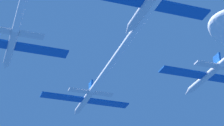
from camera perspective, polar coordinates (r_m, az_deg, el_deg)
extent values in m
cylinder|color=silver|center=(87.68, -3.57, -4.94)|extent=(1.18, 10.76, 1.18)
cone|color=silver|center=(93.56, -4.65, -6.43)|extent=(1.16, 2.37, 1.16)
ellipsoid|color=black|center=(89.99, -3.96, -5.20)|extent=(0.83, 2.15, 0.59)
cube|color=#0F51B2|center=(86.22, -6.47, -4.39)|extent=(8.18, 2.37, 0.26)
cube|color=#0F51B2|center=(88.43, -0.54, -5.20)|extent=(8.18, 2.37, 0.26)
cube|color=#0F51B2|center=(84.49, -2.75, -2.94)|extent=(0.31, 1.94, 1.72)
cube|color=silver|center=(83.13, -4.35, -3.56)|extent=(3.68, 1.42, 0.26)
cube|color=silver|center=(84.32, -1.14, -4.01)|extent=(3.68, 1.42, 0.26)
cylinder|color=white|center=(65.46, 2.62, 3.68)|extent=(1.07, 41.78, 1.07)
cylinder|color=silver|center=(69.79, -12.90, 2.01)|extent=(1.18, 10.76, 1.18)
cone|color=silver|center=(75.56, -13.53, -0.37)|extent=(1.16, 2.37, 1.16)
ellipsoid|color=black|center=(72.10, -13.10, 1.46)|extent=(0.83, 2.15, 0.59)
cube|color=#0F51B2|center=(69.75, -9.05, 1.63)|extent=(8.18, 2.37, 0.26)
cube|color=#0F51B2|center=(66.84, -12.30, 4.86)|extent=(0.31, 1.94, 1.72)
cube|color=silver|center=(66.09, -10.32, 3.56)|extent=(3.68, 1.42, 0.26)
cylinder|color=silver|center=(79.96, 11.93, -1.85)|extent=(1.18, 10.76, 1.18)
cone|color=silver|center=(85.09, 9.77, -3.72)|extent=(1.16, 2.37, 1.16)
ellipsoid|color=black|center=(82.00, 11.09, -2.24)|extent=(0.83, 2.15, 0.59)
cube|color=#0F51B2|center=(77.41, 9.11, -1.21)|extent=(8.18, 2.37, 0.26)
cube|color=#0F51B2|center=(77.39, 13.37, 0.46)|extent=(0.31, 1.94, 1.72)
cube|color=silver|center=(75.38, 11.99, -0.15)|extent=(3.68, 1.42, 0.26)
cylinder|color=silver|center=(59.32, 4.38, 7.43)|extent=(1.18, 10.76, 1.18)
cone|color=silver|center=(64.35, 2.13, 4.22)|extent=(1.16, 2.37, 1.16)
ellipsoid|color=black|center=(61.39, 3.51, 6.60)|extent=(0.83, 2.15, 0.59)
cube|color=#0F51B2|center=(60.64, 8.69, 6.83)|extent=(8.18, 2.37, 0.26)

